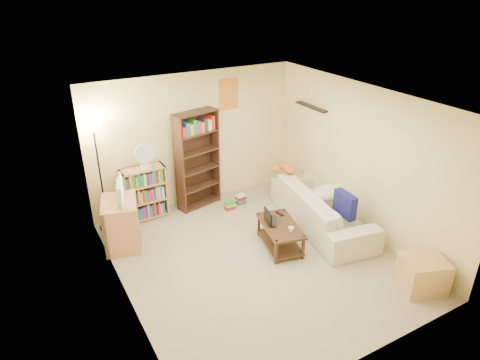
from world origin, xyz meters
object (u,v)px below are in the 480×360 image
object	(u,v)px
television	(117,191)
tall_bookshelf	(197,158)
tv_stand	(121,223)
tabby_cat	(285,168)
sofa	(322,208)
side_table	(291,184)
coffee_table	(280,232)
floor_lamp	(96,147)
short_bookshelf	(145,193)
desk_fan	(145,156)
laptop	(276,222)
mug	(291,230)
end_cabinet	(423,274)

from	to	relation	value
television	tall_bookshelf	size ratio (longest dim) A/B	0.34
television	tv_stand	bearing A→B (deg)	0.00
tabby_cat	television	bearing A→B (deg)	176.95
sofa	side_table	bearing A→B (deg)	-0.61
coffee_table	floor_lamp	world-z (taller)	floor_lamp
short_bookshelf	desk_fan	xyz separation A→B (m)	(0.05, -0.05, 0.73)
desk_fan	short_bookshelf	bearing A→B (deg)	139.79
short_bookshelf	television	bearing A→B (deg)	-133.55
laptop	mug	bearing A→B (deg)	-136.95
television	side_table	world-z (taller)	television
mug	television	bearing A→B (deg)	144.90
sofa	television	bearing A→B (deg)	80.56
coffee_table	short_bookshelf	distance (m)	2.53
coffee_table	side_table	size ratio (longest dim) A/B	2.13
sofa	tabby_cat	distance (m)	1.04
laptop	side_table	world-z (taller)	side_table
television	end_cabinet	bearing A→B (deg)	-117.84
tv_stand	side_table	world-z (taller)	tv_stand
coffee_table	laptop	distance (m)	0.19
laptop	tall_bookshelf	size ratio (longest dim) A/B	0.22
mug	end_cabinet	xyz separation A→B (m)	(1.13, -1.58, -0.22)
sofa	mug	bearing A→B (deg)	124.53
short_bookshelf	end_cabinet	xyz separation A→B (m)	(2.74, -3.79, -0.25)
side_table	end_cabinet	bearing A→B (deg)	-91.24
tv_stand	end_cabinet	size ratio (longest dim) A/B	1.38
laptop	end_cabinet	bearing A→B (deg)	-113.57
sofa	end_cabinet	distance (m)	2.05
coffee_table	short_bookshelf	size ratio (longest dim) A/B	1.05
end_cabinet	laptop	bearing A→B (deg)	121.46
tv_stand	television	distance (m)	0.58
mug	desk_fan	size ratio (longest dim) A/B	0.19
coffee_table	side_table	world-z (taller)	side_table
laptop	desk_fan	xyz separation A→B (m)	(-1.50, 1.82, 0.79)
end_cabinet	television	bearing A→B (deg)	136.86
short_bookshelf	floor_lamp	world-z (taller)	floor_lamp
laptop	floor_lamp	distance (m)	3.13
mug	desk_fan	bearing A→B (deg)	125.65
tabby_cat	side_table	distance (m)	0.70
sofa	tall_bookshelf	bearing A→B (deg)	51.45
tabby_cat	television	distance (m)	3.07
mug	end_cabinet	size ratio (longest dim) A/B	0.15
short_bookshelf	end_cabinet	distance (m)	4.69
tabby_cat	tall_bookshelf	distance (m)	1.63
side_table	tabby_cat	bearing A→B (deg)	-143.37
tv_stand	mug	bearing A→B (deg)	-19.81
tv_stand	short_bookshelf	world-z (taller)	short_bookshelf
sofa	short_bookshelf	distance (m)	3.14
tv_stand	tall_bookshelf	world-z (taller)	tall_bookshelf
tall_bookshelf	short_bookshelf	bearing A→B (deg)	166.18
sofa	floor_lamp	size ratio (longest dim) A/B	1.29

